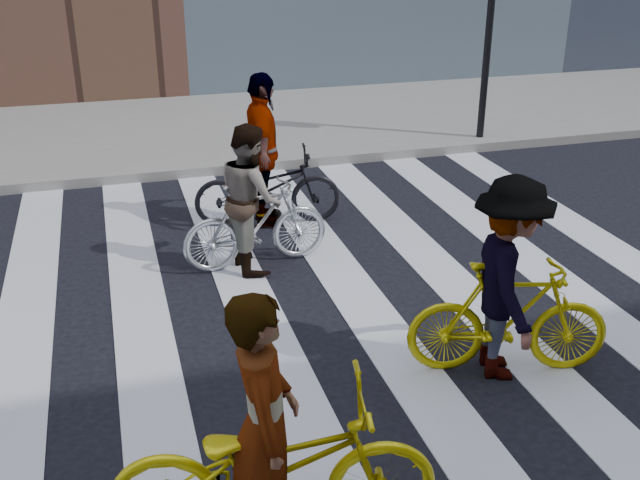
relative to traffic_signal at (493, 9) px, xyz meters
name	(u,v)px	position (x,y,z in m)	size (l,w,h in m)	color
ground	(325,336)	(-4.40, -5.32, -2.28)	(100.00, 100.00, 0.00)	black
sidewalk_far	(208,129)	(-4.40, 2.18, -2.20)	(100.00, 5.00, 0.15)	gray
zebra_crosswalk	(325,336)	(-4.40, -5.32, -2.27)	(8.25, 10.00, 0.01)	silver
traffic_signal	(493,9)	(0.00, 0.00, 0.00)	(0.22, 0.42, 3.33)	black
bike_yellow_left	(274,467)	(-5.41, -7.59, -1.74)	(0.71, 2.04, 1.07)	#D7C40B
bike_silver_mid	(256,224)	(-4.69, -3.59, -1.78)	(0.47, 1.67, 1.00)	silver
bike_yellow_right	(509,318)	(-3.06, -6.29, -1.76)	(0.49, 1.72, 1.03)	#CFBE0B
bike_dark_rear	(268,188)	(-4.29, -2.40, -1.79)	(0.65, 1.86, 0.98)	black
rider_left	(264,424)	(-5.46, -7.59, -1.40)	(0.64, 0.42, 1.75)	slate
rider_mid	(250,197)	(-4.74, -3.59, -1.46)	(0.80, 0.62, 1.65)	slate
rider_right	(508,279)	(-3.11, -6.29, -1.39)	(1.15, 0.66, 1.78)	slate
rider_rear	(262,151)	(-4.34, -2.40, -1.31)	(1.14, 0.47, 1.95)	slate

